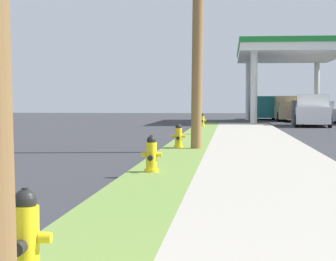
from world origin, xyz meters
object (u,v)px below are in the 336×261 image
(fire_hydrant_fifth, at_px, (202,121))
(car_silver_by_near_pump, at_px, (319,113))
(fire_hydrant_second, at_px, (151,156))
(truck_tan_on_apron, at_px, (288,109))
(truck_teal_at_far_bay, at_px, (265,109))
(fire_hydrant_nearest, at_px, (25,240))
(fire_hydrant_fourth, at_px, (196,127))
(truck_white_at_forecourt, at_px, (312,112))
(fire_hydrant_third, at_px, (178,137))

(fire_hydrant_fifth, distance_m, car_silver_by_near_pump, 13.29)
(fire_hydrant_second, distance_m, truck_tan_on_apron, 37.68)
(fire_hydrant_fifth, xyz_separation_m, car_silver_by_near_pump, (8.02, 10.60, 0.28))
(truck_teal_at_far_bay, bearing_deg, fire_hydrant_fifth, -104.08)
(fire_hydrant_nearest, relative_size, fire_hydrant_second, 1.00)
(fire_hydrant_fifth, bearing_deg, fire_hydrant_second, -90.10)
(truck_tan_on_apron, bearing_deg, fire_hydrant_fourth, -104.98)
(car_silver_by_near_pump, height_order, truck_tan_on_apron, truck_tan_on_apron)
(fire_hydrant_fourth, distance_m, truck_white_at_forecourt, 13.81)
(fire_hydrant_fifth, xyz_separation_m, truck_tan_on_apron, (6.11, 14.12, 0.47))
(fire_hydrant_fifth, xyz_separation_m, truck_teal_at_far_bay, (4.48, 17.87, 0.47))
(car_silver_by_near_pump, bearing_deg, truck_white_at_forecourt, -101.66)
(truck_tan_on_apron, bearing_deg, truck_teal_at_far_bay, 113.50)
(car_silver_by_near_pump, distance_m, truck_tan_on_apron, 4.01)
(fire_hydrant_third, relative_size, fire_hydrant_fifth, 1.00)
(car_silver_by_near_pump, relative_size, truck_white_at_forecourt, 0.83)
(fire_hydrant_nearest, height_order, fire_hydrant_fifth, same)
(fire_hydrant_nearest, xyz_separation_m, truck_teal_at_far_bay, (4.57, 48.64, 0.47))
(car_silver_by_near_pump, relative_size, truck_tan_on_apron, 0.84)
(fire_hydrant_second, height_order, fire_hydrant_fifth, same)
(fire_hydrant_second, bearing_deg, truck_tan_on_apron, 80.60)
(fire_hydrant_fourth, height_order, truck_white_at_forecourt, truck_white_at_forecourt)
(fire_hydrant_second, bearing_deg, fire_hydrant_fifth, 89.90)
(fire_hydrant_second, relative_size, car_silver_by_near_pump, 0.16)
(truck_tan_on_apron, bearing_deg, truck_white_at_forecourt, -87.25)
(car_silver_by_near_pump, xyz_separation_m, truck_white_at_forecourt, (-1.41, -6.82, 0.19))
(fire_hydrant_fifth, height_order, car_silver_by_near_pump, car_silver_by_near_pump)
(fire_hydrant_third, bearing_deg, car_silver_by_near_pump, 73.32)
(fire_hydrant_second, relative_size, truck_teal_at_far_bay, 0.14)
(truck_tan_on_apron, relative_size, truck_teal_at_far_bay, 1.00)
(fire_hydrant_nearest, height_order, car_silver_by_near_pump, car_silver_by_near_pump)
(fire_hydrant_fifth, relative_size, truck_tan_on_apron, 0.14)
(fire_hydrant_fourth, distance_m, truck_teal_at_far_bay, 26.62)
(fire_hydrant_nearest, height_order, truck_teal_at_far_bay, truck_teal_at_far_bay)
(fire_hydrant_fifth, bearing_deg, fire_hydrant_fourth, -89.40)
(fire_hydrant_nearest, height_order, fire_hydrant_third, same)
(fire_hydrant_nearest, relative_size, fire_hydrant_third, 1.00)
(fire_hydrant_nearest, relative_size, fire_hydrant_fourth, 1.00)
(fire_hydrant_third, distance_m, truck_white_at_forecourt, 21.15)
(truck_tan_on_apron, distance_m, truck_teal_at_far_bay, 4.08)
(fire_hydrant_third, height_order, car_silver_by_near_pump, car_silver_by_near_pump)
(truck_white_at_forecourt, height_order, truck_teal_at_far_bay, same)
(fire_hydrant_fourth, height_order, car_silver_by_near_pump, car_silver_by_near_pump)
(fire_hydrant_second, bearing_deg, car_silver_by_near_pump, 76.53)
(fire_hydrant_second, distance_m, fire_hydrant_fifth, 23.05)
(fire_hydrant_fourth, xyz_separation_m, fire_hydrant_fifth, (-0.09, 8.39, 0.00))
(fire_hydrant_second, relative_size, truck_tan_on_apron, 0.14)
(fire_hydrant_nearest, bearing_deg, fire_hydrant_fifth, 89.84)
(car_silver_by_near_pump, relative_size, truck_teal_at_far_bay, 0.84)
(truck_tan_on_apron, bearing_deg, fire_hydrant_second, -99.40)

